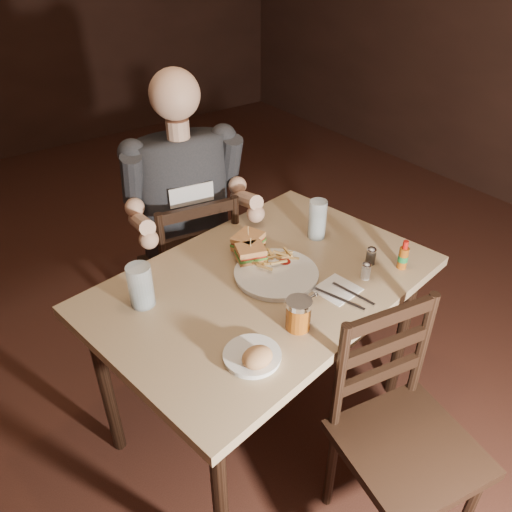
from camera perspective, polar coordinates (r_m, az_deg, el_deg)
room_shell at (r=1.68m, az=-10.73°, el=17.28°), size 7.00×7.00×7.00m
main_table at (r=1.88m, az=0.90°, el=-4.69°), size 1.35×1.01×0.77m
chair_far at (r=2.46m, az=-7.56°, el=-1.56°), size 0.49×0.52×0.90m
chair_near at (r=1.80m, az=17.04°, el=-20.24°), size 0.49×0.52×0.89m
diner at (r=2.17m, az=-8.08°, el=8.20°), size 0.61×0.51×0.94m
dinner_plate at (r=1.85m, az=2.32°, el=-2.16°), size 0.35×0.35×0.02m
sandwich_left at (r=1.88m, az=-0.62°, el=0.71°), size 0.13×0.12×0.09m
sandwich_right at (r=1.95m, az=-0.90°, el=2.16°), size 0.14×0.13×0.10m
fries_pile at (r=1.89m, az=1.72°, el=-0.29°), size 0.25×0.19×0.04m
ketchup_dollop at (r=1.89m, az=3.31°, el=-0.64°), size 0.05×0.05×0.01m
glass_left at (r=1.72m, az=-13.05°, el=-3.34°), size 0.10×0.10×0.16m
glass_right at (r=2.06m, az=7.02°, el=4.17°), size 0.08×0.08×0.17m
hot_sauce at (r=1.94m, az=16.52°, el=0.16°), size 0.04×0.04×0.12m
salt_shaker at (r=1.87m, az=12.46°, el=-1.67°), size 0.04×0.04×0.06m
pepper_shaker at (r=1.95m, az=13.00°, el=-0.01°), size 0.04×0.04×0.07m
syrup_dispenser at (r=1.61m, az=4.87°, el=-6.65°), size 0.10×0.10×0.11m
napkin at (r=1.81m, az=9.24°, el=-3.79°), size 0.16×0.15×0.00m
knife at (r=1.77m, az=9.05°, el=-4.69°), size 0.08×0.22×0.01m
fork at (r=1.79m, az=11.03°, el=-4.27°), size 0.04×0.18×0.01m
side_plate at (r=1.53m, az=-0.44°, el=-11.44°), size 0.20×0.20×0.01m
bread_roll at (r=1.48m, az=0.14°, el=-11.49°), size 0.11×0.09×0.06m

